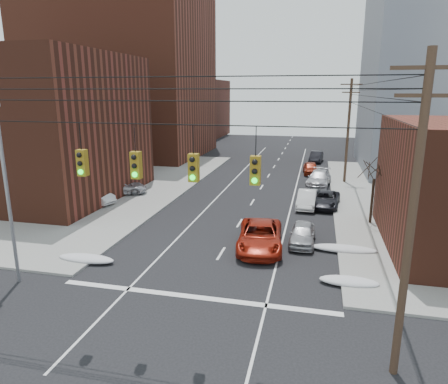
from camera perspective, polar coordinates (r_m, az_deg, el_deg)
The scene contains 24 objects.
sidewalk_nw at distance 50.31m, azimuth -27.28°, elevation 1.57°, with size 40.00×40.00×0.15m, color gray.
building_brick_tall at distance 65.47m, azimuth -14.30°, elevation 18.43°, with size 24.00×20.00×30.00m, color brown.
building_brick_near at distance 42.45m, azimuth -27.39°, elevation 8.30°, with size 20.00×16.00×13.00m, color #522518.
building_brick_far at distance 90.00m, azimuth -7.41°, elevation 11.74°, with size 22.00×18.00×12.00m, color #522518.
building_glass at distance 82.39m, azimuth 27.05°, elevation 13.61°, with size 20.00×18.00×22.00m, color gray.
utility_pole_right at distance 14.17m, azimuth 25.25°, elevation -3.34°, with size 2.20×0.28×11.00m.
utility_pole_far at distance 44.54m, azimuth 17.31°, elevation 8.51°, with size 2.20×0.28×11.00m.
traffic_signals at distance 14.48m, azimuth -8.57°, elevation 3.88°, with size 17.00×0.42×2.02m.
street_light at distance 22.45m, azimuth -28.78°, elevation 1.70°, with size 0.44×0.44×9.32m.
bare_tree at distance 31.43m, azimuth 20.43°, elevation -0.32°, with size 2.09×2.20×4.93m.
snow_nw at distance 25.01m, azimuth -19.08°, elevation -8.97°, with size 3.50×1.08×0.42m, color silver.
snow_ne at distance 22.02m, azimuth 17.43°, elevation -12.09°, with size 3.00×1.08×0.42m, color silver.
snow_east_far at distance 26.14m, azimuth 16.78°, elevation -7.77°, with size 4.00×1.08×0.42m, color silver.
red_pickup at distance 25.47m, azimuth 5.17°, elevation -6.31°, with size 2.72×5.90×1.64m, color maroon.
parked_car_a at distance 26.69m, azimuth 11.15°, elevation -5.87°, with size 1.61×4.00×1.36m, color #A5A5A9.
parked_car_b at distance 34.93m, azimuth 11.74°, elevation -1.02°, with size 1.53×4.38×1.44m, color silver.
parked_car_c at distance 35.45m, azimuth 14.30°, elevation -1.04°, with size 2.20×4.77×1.33m, color black.
parked_car_d at distance 43.19m, azimuth 13.40°, elevation 1.89°, with size 2.22×5.45×1.58m, color #BAB9BF.
parked_car_e at distance 49.18m, azimuth 12.28°, elevation 3.35°, with size 1.70×4.23×1.44m, color maroon.
parked_car_f at distance 57.83m, azimuth 13.03°, elevation 4.92°, with size 1.57×4.51×1.49m, color black.
lot_car_a at distance 36.73m, azimuth -18.30°, elevation -0.50°, with size 1.48×4.25×1.40m, color silver.
lot_car_b at distance 39.40m, azimuth -14.42°, elevation 0.68°, with size 2.18×4.72×1.31m, color #B8B7BD.
lot_car_c at distance 43.78m, azimuth -20.40°, elevation 1.54°, with size 1.78×4.38×1.27m, color black.
lot_car_d at distance 41.84m, azimuth -21.29°, elevation 0.94°, with size 1.58×3.92×1.34m, color #B8B7BD.
Camera 1 is at (5.41, -10.26, 9.73)m, focal length 32.00 mm.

